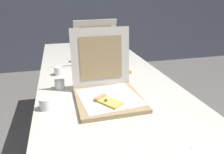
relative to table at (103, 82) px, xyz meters
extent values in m
cube|color=silver|center=(0.00, 0.00, 0.03)|extent=(0.88, 2.40, 0.03)
cylinder|color=#38383D|center=(-0.37, 1.13, -0.34)|extent=(0.04, 0.04, 0.72)
cylinder|color=#38383D|center=(0.37, 1.13, -0.34)|extent=(0.04, 0.04, 0.72)
cube|color=tan|center=(-0.05, -0.39, 0.06)|extent=(0.36, 0.36, 0.02)
cube|color=silver|center=(-0.05, -0.38, 0.07)|extent=(0.34, 0.34, 0.00)
cube|color=silver|center=(-0.05, -0.19, 0.24)|extent=(0.35, 0.04, 0.35)
cube|color=tan|center=(-0.05, -0.20, 0.24)|extent=(0.25, 0.03, 0.25)
cube|color=#EAC156|center=(-0.06, -0.44, 0.07)|extent=(0.13, 0.15, 0.01)
cube|color=tan|center=(-0.10, -0.39, 0.08)|extent=(0.08, 0.06, 0.02)
sphere|color=#2D6628|center=(-0.08, -0.44, 0.08)|extent=(0.02, 0.02, 0.02)
cube|color=tan|center=(0.02, 0.15, 0.06)|extent=(0.40, 0.40, 0.02)
cube|color=silver|center=(0.01, 0.14, 0.07)|extent=(0.37, 0.37, 0.00)
cube|color=silver|center=(0.00, 0.29, 0.24)|extent=(0.36, 0.12, 0.35)
cube|color=tan|center=(0.00, 0.28, 0.24)|extent=(0.26, 0.08, 0.25)
cube|color=#E5B74C|center=(0.04, 0.14, 0.07)|extent=(0.10, 0.14, 0.01)
cube|color=tan|center=(0.02, 0.20, 0.08)|extent=(0.08, 0.04, 0.02)
sphere|color=orange|center=(0.03, 0.12, 0.08)|extent=(0.02, 0.02, 0.02)
cylinder|color=white|center=(-0.16, 0.41, 0.07)|extent=(0.06, 0.06, 0.06)
cylinder|color=white|center=(-0.30, -0.14, 0.07)|extent=(0.06, 0.06, 0.06)
cylinder|color=white|center=(-0.38, -0.38, 0.07)|extent=(0.06, 0.06, 0.06)
cylinder|color=white|center=(-0.31, 0.11, 0.07)|extent=(0.06, 0.06, 0.06)
camera|label=1|loc=(-0.29, -1.38, 0.59)|focal=33.88mm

